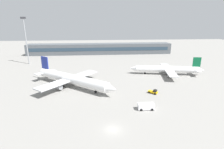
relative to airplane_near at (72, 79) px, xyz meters
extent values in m
plane|color=gray|center=(14.43, 6.69, -3.44)|extent=(400.00, 400.00, 0.00)
cube|color=#4C5156|center=(14.43, 81.52, 1.06)|extent=(122.90, 12.00, 9.00)
cube|color=#263847|center=(14.43, 75.47, 1.51)|extent=(116.76, 0.16, 2.80)
cylinder|color=white|center=(-0.23, 0.18, 0.04)|extent=(31.94, 27.03, 4.00)
cone|color=white|center=(15.88, -12.91, 0.04)|extent=(5.81, 5.73, 3.80)
cone|color=white|center=(-16.17, 13.16, 0.04)|extent=(4.87, 4.70, 2.80)
cube|color=navy|center=(-13.71, 11.15, 4.94)|extent=(3.83, 3.22, 5.79)
cube|color=silver|center=(-13.95, 11.35, 0.25)|extent=(8.93, 10.03, 0.25)
cube|color=silver|center=(-1.04, 0.85, -0.28)|extent=(23.86, 27.70, 0.53)
cylinder|color=gray|center=(-5.03, -4.05, -1.76)|extent=(3.94, 3.76, 2.11)
cylinder|color=gray|center=(2.94, 5.75, -1.76)|extent=(3.94, 3.76, 2.11)
cylinder|color=black|center=(10.07, -8.19, -2.91)|extent=(1.08, 0.99, 1.05)
cylinder|color=black|center=(-3.59, -0.61, -2.91)|extent=(1.08, 0.99, 1.05)
cylinder|color=black|center=(-0.13, 3.64, -2.91)|extent=(1.08, 0.99, 1.05)
cylinder|color=white|center=(47.65, 14.21, -0.48)|extent=(32.26, 9.49, 3.40)
cone|color=white|center=(30.34, 17.58, -0.48)|extent=(4.29, 3.88, 3.23)
cone|color=white|center=(64.79, 10.87, -0.48)|extent=(3.79, 2.99, 2.38)
cube|color=#0C5933|center=(62.14, 11.38, 3.68)|extent=(3.93, 1.07, 4.92)
cube|color=silver|center=(62.40, 11.33, -0.30)|extent=(4.17, 9.26, 0.21)
cube|color=silver|center=(48.53, 14.04, -0.75)|extent=(9.35, 27.16, 0.45)
cylinder|color=gray|center=(49.55, 19.30, -2.01)|extent=(3.15, 2.30, 1.79)
cylinder|color=gray|center=(47.50, 8.77, -2.01)|extent=(3.15, 2.30, 1.79)
cylinder|color=black|center=(36.59, 16.36, -2.99)|extent=(0.95, 0.52, 0.89)
cylinder|color=black|center=(49.85, 16.15, -2.99)|extent=(0.95, 0.52, 0.89)
cylinder|color=black|center=(48.96, 11.58, -2.99)|extent=(0.95, 0.52, 0.89)
cube|color=#F2B20C|center=(32.33, -10.63, -2.79)|extent=(3.69, 3.51, 0.60)
cube|color=black|center=(33.00, -11.23, -2.14)|extent=(1.75, 1.78, 0.90)
cylinder|color=black|center=(32.71, -12.01, -3.09)|extent=(0.69, 0.65, 0.70)
cylinder|color=black|center=(33.74, -10.85, -3.09)|extent=(0.69, 0.65, 0.70)
cylinder|color=black|center=(30.91, -10.42, -3.09)|extent=(0.69, 0.65, 0.70)
cylinder|color=black|center=(31.95, -9.25, -3.09)|extent=(0.69, 0.65, 0.70)
cube|color=white|center=(26.03, -23.26, -2.31)|extent=(5.29, 2.24, 1.90)
cube|color=#1E2633|center=(24.03, -23.17, -1.81)|extent=(0.25, 1.91, 0.70)
cylinder|color=black|center=(24.38, -22.16, -3.06)|extent=(0.77, 0.31, 0.76)
cylinder|color=black|center=(24.28, -24.20, -3.06)|extent=(0.77, 0.31, 0.76)
cylinder|color=black|center=(27.77, -22.32, -3.06)|extent=(0.77, 0.31, 0.76)
cylinder|color=black|center=(27.68, -24.36, -3.06)|extent=(0.77, 0.31, 0.76)
cylinder|color=gray|center=(-34.17, 46.91, 10.97)|extent=(0.70, 0.70, 28.80)
cube|color=#333338|center=(-34.17, 46.91, 25.97)|extent=(3.20, 0.80, 1.20)
camera|label=1|loc=(10.63, -72.80, 23.26)|focal=28.25mm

